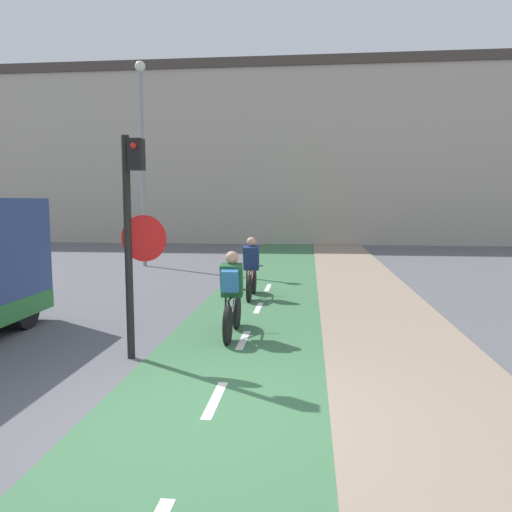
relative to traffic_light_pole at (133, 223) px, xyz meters
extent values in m
plane|color=#5B5B60|center=(1.45, -1.95, -2.00)|extent=(120.00, 120.00, 0.00)
cube|color=#3D7047|center=(1.45, -1.95, -1.99)|extent=(2.61, 60.00, 0.02)
cube|color=white|center=(1.45, -1.45, -1.98)|extent=(0.12, 1.10, 0.00)
cube|color=white|center=(1.45, 1.05, -1.98)|extent=(0.12, 1.10, 0.00)
cube|color=white|center=(1.45, 3.55, -1.98)|extent=(0.12, 1.10, 0.00)
cube|color=white|center=(1.45, 6.05, -1.98)|extent=(0.12, 1.10, 0.00)
cube|color=gray|center=(3.95, -1.95, -1.97)|extent=(2.40, 60.00, 0.05)
cube|color=#B2A899|center=(1.45, 21.92, 2.58)|extent=(60.00, 5.00, 9.16)
cube|color=#473D38|center=(1.45, 21.92, 7.41)|extent=(60.00, 5.20, 0.50)
cylinder|color=black|center=(-0.08, 0.00, -0.38)|extent=(0.11, 0.11, 3.23)
cube|color=black|center=(0.07, 0.00, 0.96)|extent=(0.20, 0.20, 0.44)
sphere|color=red|center=(0.07, -0.11, 1.07)|extent=(0.09, 0.09, 0.09)
cone|color=red|center=(0.15, 0.00, -0.22)|extent=(0.67, 0.01, 0.67)
cone|color=silver|center=(0.15, 0.00, -0.22)|extent=(0.60, 0.02, 0.60)
cylinder|color=gray|center=(-3.29, 10.18, 1.38)|extent=(0.14, 0.14, 6.77)
sphere|color=silver|center=(-3.29, 10.18, 4.88)|extent=(0.36, 0.36, 0.36)
cylinder|color=black|center=(1.22, 0.84, -1.68)|extent=(0.07, 0.64, 0.64)
cylinder|color=black|center=(1.22, 1.87, -1.68)|extent=(0.07, 0.64, 0.64)
cylinder|color=black|center=(1.22, 1.55, -1.51)|extent=(0.04, 0.65, 0.40)
cylinder|color=black|center=(1.22, 1.08, -1.50)|extent=(0.04, 0.34, 0.42)
cylinder|color=black|center=(1.22, 1.40, -1.31)|extent=(0.04, 0.95, 0.07)
cylinder|color=black|center=(1.22, 1.04, -1.69)|extent=(0.04, 0.39, 0.05)
cylinder|color=black|center=(1.22, 1.87, -1.28)|extent=(0.46, 0.03, 0.03)
cube|color=#235B33|center=(1.22, 1.28, -1.02)|extent=(0.36, 0.31, 0.59)
sphere|color=tan|center=(1.22, 1.32, -0.64)|extent=(0.22, 0.22, 0.22)
cylinder|color=#232328|center=(1.12, 1.25, -1.45)|extent=(0.04, 0.07, 0.40)
cylinder|color=#232328|center=(1.32, 1.25, -1.45)|extent=(0.04, 0.07, 0.40)
cube|color=#3370B2|center=(1.22, 1.10, -1.00)|extent=(0.28, 0.23, 0.39)
cylinder|color=black|center=(1.16, 4.24, -1.68)|extent=(0.07, 0.63, 0.63)
cylinder|color=black|center=(1.16, 5.25, -1.68)|extent=(0.07, 0.63, 0.63)
cylinder|color=maroon|center=(1.16, 4.94, -1.52)|extent=(0.04, 0.65, 0.39)
cylinder|color=maroon|center=(1.16, 4.47, -1.50)|extent=(0.04, 0.33, 0.41)
cylinder|color=maroon|center=(1.16, 4.79, -1.32)|extent=(0.04, 0.94, 0.07)
cylinder|color=maroon|center=(1.16, 4.43, -1.69)|extent=(0.04, 0.39, 0.05)
cylinder|color=black|center=(1.16, 5.25, -1.29)|extent=(0.46, 0.03, 0.03)
cube|color=navy|center=(1.16, 4.67, -1.03)|extent=(0.36, 0.31, 0.59)
sphere|color=tan|center=(1.16, 4.71, -0.65)|extent=(0.22, 0.22, 0.22)
cylinder|color=#232328|center=(1.06, 4.64, -1.45)|extent=(0.04, 0.07, 0.40)
cylinder|color=#232328|center=(1.26, 4.64, -1.45)|extent=(0.04, 0.07, 0.40)
cylinder|color=black|center=(-2.59, 1.44, -1.65)|extent=(0.18, 0.70, 0.70)
camera|label=1|loc=(2.51, -6.92, 0.32)|focal=35.00mm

